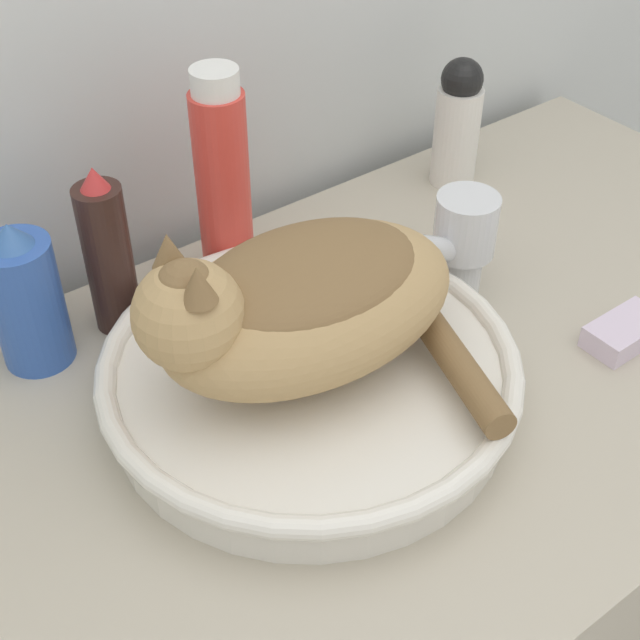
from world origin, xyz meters
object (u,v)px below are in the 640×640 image
(soap_bar, at_px, (625,332))
(cat, at_px, (299,301))
(faucet, at_px, (460,240))
(spray_bottle_trigger, at_px, (26,299))
(hairspray_can_black, at_px, (108,256))
(lotion_bottle_white, at_px, (457,123))
(shampoo_bottle_tall, at_px, (223,183))

(soap_bar, bearing_deg, cat, 158.65)
(cat, xyz_separation_m, soap_bar, (0.31, -0.12, -0.11))
(faucet, height_order, spray_bottle_trigger, spray_bottle_trigger)
(soap_bar, bearing_deg, spray_bottle_trigger, 145.20)
(faucet, relative_size, soap_bar, 1.64)
(hairspray_can_black, bearing_deg, cat, -69.48)
(faucet, height_order, lotion_bottle_white, lotion_bottle_white)
(shampoo_bottle_tall, xyz_separation_m, soap_bar, (0.25, -0.33, -0.10))
(cat, relative_size, shampoo_bottle_tall, 1.24)
(cat, height_order, lotion_bottle_white, cat)
(cat, bearing_deg, lotion_bottle_white, -147.55)
(lotion_bottle_white, height_order, spray_bottle_trigger, lotion_bottle_white)
(faucet, distance_m, spray_bottle_trigger, 0.42)
(faucet, relative_size, spray_bottle_trigger, 0.88)
(spray_bottle_trigger, distance_m, shampoo_bottle_tall, 0.22)
(lotion_bottle_white, bearing_deg, cat, -151.71)
(shampoo_bottle_tall, bearing_deg, lotion_bottle_white, 0.00)
(spray_bottle_trigger, bearing_deg, hairspray_can_black, 0.00)
(lotion_bottle_white, distance_m, shampoo_bottle_tall, 0.33)
(cat, relative_size, soap_bar, 3.57)
(cat, xyz_separation_m, faucet, (0.22, 0.03, -0.05))
(faucet, xyz_separation_m, lotion_bottle_white, (0.16, 0.17, 0.01))
(cat, height_order, spray_bottle_trigger, cat)
(shampoo_bottle_tall, height_order, soap_bar, shampoo_bottle_tall)
(cat, height_order, shampoo_bottle_tall, shampoo_bottle_tall)
(spray_bottle_trigger, bearing_deg, cat, -51.77)
(spray_bottle_trigger, distance_m, hairspray_can_black, 0.09)
(spray_bottle_trigger, height_order, shampoo_bottle_tall, shampoo_bottle_tall)
(lotion_bottle_white, height_order, hairspray_can_black, hairspray_can_black)
(faucet, xyz_separation_m, spray_bottle_trigger, (-0.39, 0.17, -0.00))
(lotion_bottle_white, distance_m, hairspray_can_black, 0.46)
(faucet, bearing_deg, hairspray_can_black, -38.76)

